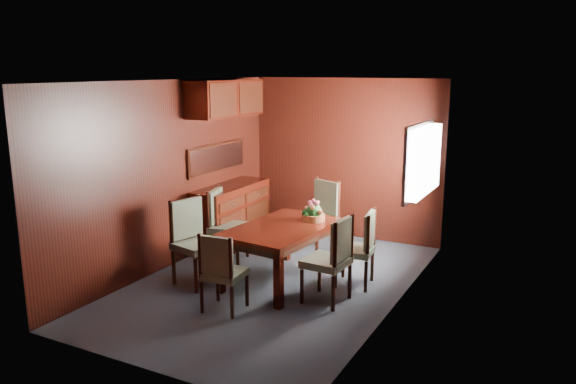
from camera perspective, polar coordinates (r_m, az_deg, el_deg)
The scene contains 11 objects.
ground at distance 6.88m, azimuth -1.51°, elevation -9.20°, with size 4.50×4.50×0.00m, color #323944.
room_shell at distance 6.79m, azimuth -0.99°, elevation 4.79°, with size 3.06×4.52×2.41m.
sideboard at distance 8.17m, azimuth -5.80°, elevation -2.41°, with size 0.48×1.40×0.90m, color black.
dining_table at distance 6.72m, azimuth -0.54°, elevation -4.29°, with size 1.08×1.58×0.70m.
chair_left_near at distance 6.81m, azimuth -9.62°, elevation -4.48°, with size 0.57×0.58×1.03m.
chair_left_far at distance 7.55m, azimuth -6.62°, elevation -2.91°, with size 0.54×0.56×0.99m.
chair_right_near at distance 6.17m, azimuth 4.55°, elevation -6.42°, with size 0.48×0.50×0.98m.
chair_right_far at distance 6.69m, azimuth 7.39°, elevation -5.28°, with size 0.47×0.49×0.92m.
chair_head at distance 5.97m, azimuth -6.84°, elevation -7.72°, with size 0.45×0.43×0.88m.
chair_foot at distance 7.87m, azimuth 3.35°, elevation -2.07°, with size 0.62×0.60×1.02m.
flower_centerpiece at distance 6.89m, azimuth 2.64°, elevation -1.80°, with size 0.30×0.30×0.30m.
Camera 1 is at (3.11, -5.58, 2.54)m, focal length 35.00 mm.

